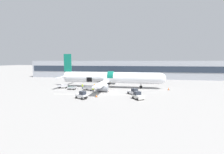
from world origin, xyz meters
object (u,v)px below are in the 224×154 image
object	(u,v)px
baggage_cart_loading	(89,88)
ground_crew_driver	(83,86)
baggage_cart_queued	(72,88)
baggage_tug_rear	(82,95)
ground_crew_loader_b	(104,86)
baggage_cart_empty	(63,86)
baggage_tug_mid	(133,92)
baggage_tug_lead	(138,96)
ground_crew_supervisor	(94,86)
ground_crew_loader_a	(93,89)
airplane	(110,78)

from	to	relation	value
baggage_cart_loading	ground_crew_driver	xyz separation A→B (m)	(-2.56, 1.39, 0.28)
ground_crew_driver	baggage_cart_queued	bearing A→B (deg)	-157.13
baggage_tug_rear	ground_crew_loader_b	world-z (taller)	ground_crew_loader_b
baggage_cart_empty	ground_crew_loader_b	xyz separation A→B (m)	(13.14, 1.13, 0.37)
baggage_tug_rear	baggage_tug_mid	bearing A→B (deg)	28.69
baggage_tug_lead	ground_crew_supervisor	xyz separation A→B (m)	(-13.34, 10.84, 0.11)
baggage_cart_queued	ground_crew_loader_a	world-z (taller)	ground_crew_loader_a
ground_crew_supervisor	baggage_tug_lead	bearing A→B (deg)	-39.09
baggage_cart_loading	baggage_cart_empty	xyz separation A→B (m)	(-9.25, 1.82, -0.01)
baggage_tug_rear	baggage_cart_loading	world-z (taller)	baggage_tug_rear
baggage_cart_empty	baggage_cart_queued	bearing A→B (deg)	-23.67
baggage_tug_lead	baggage_tug_mid	xyz separation A→B (m)	(-1.13, 4.52, -0.04)
baggage_cart_loading	ground_crew_loader_b	size ratio (longest dim) A/B	2.32
baggage_tug_lead	ground_crew_supervisor	bearing A→B (deg)	140.91
ground_crew_loader_b	ground_crew_supervisor	bearing A→B (deg)	-175.60
baggage_cart_loading	baggage_cart_queued	xyz separation A→B (m)	(-5.47, 0.16, -0.14)
baggage_tug_lead	ground_crew_loader_b	size ratio (longest dim) A/B	1.73
airplane	baggage_cart_loading	distance (m)	8.05
baggage_tug_lead	baggage_cart_empty	size ratio (longest dim) A/B	0.82
baggage_tug_mid	baggage_tug_rear	bearing A→B (deg)	-151.31
baggage_tug_mid	baggage_cart_empty	xyz separation A→B (m)	(-22.28, 5.43, -0.10)
baggage_cart_loading	ground_crew_loader_b	xyz separation A→B (m)	(3.89, 2.95, 0.36)
baggage_tug_mid	baggage_cart_queued	world-z (taller)	baggage_tug_mid
baggage_tug_rear	ground_crew_loader_a	distance (m)	7.46
ground_crew_supervisor	baggage_tug_mid	bearing A→B (deg)	-27.37
ground_crew_driver	baggage_cart_empty	bearing A→B (deg)	176.32
airplane	ground_crew_loader_b	bearing A→B (deg)	-114.58
baggage_tug_lead	baggage_cart_loading	xyz separation A→B (m)	(-14.16, 8.12, -0.13)
ground_crew_loader_a	baggage_tug_lead	bearing A→B (deg)	-24.79
ground_crew_loader_b	ground_crew_driver	world-z (taller)	ground_crew_loader_b
baggage_tug_mid	ground_crew_loader_b	world-z (taller)	ground_crew_loader_b
ground_crew_driver	ground_crew_supervisor	size ratio (longest dim) A/B	1.04
baggage_cart_loading	baggage_cart_empty	distance (m)	9.43
airplane	ground_crew_driver	distance (m)	9.07
airplane	ground_crew_supervisor	xyz separation A→B (m)	(-4.30, -2.93, -2.32)
baggage_tug_mid	baggage_cart_queued	xyz separation A→B (m)	(-18.50, 3.77, -0.23)
ground_crew_loader_b	ground_crew_driver	xyz separation A→B (m)	(-6.45, -1.56, -0.08)
baggage_cart_empty	ground_crew_loader_b	size ratio (longest dim) A/B	2.10
ground_crew_loader_a	ground_crew_driver	xyz separation A→B (m)	(-4.50, 3.87, 0.04)
baggage_cart_loading	ground_crew_supervisor	distance (m)	2.85
airplane	baggage_tug_lead	size ratio (longest dim) A/B	11.07
airplane	baggage_cart_empty	bearing A→B (deg)	-165.09
airplane	ground_crew_supervisor	distance (m)	5.70
baggage_tug_lead	ground_crew_loader_b	bearing A→B (deg)	132.85
baggage_tug_lead	ground_crew_loader_a	size ratio (longest dim) A/B	1.98
baggage_tug_lead	baggage_tug_mid	world-z (taller)	baggage_tug_lead
airplane	baggage_cart_empty	distance (m)	15.10
baggage_tug_rear	ground_crew_driver	size ratio (longest dim) A/B	1.88
airplane	ground_crew_driver	bearing A→B (deg)	-151.00
baggage_tug_rear	ground_crew_driver	world-z (taller)	baggage_tug_rear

